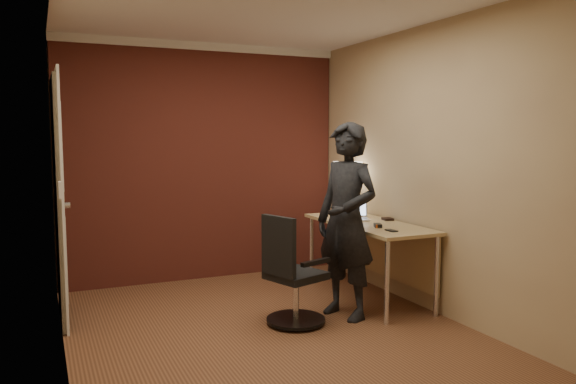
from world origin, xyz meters
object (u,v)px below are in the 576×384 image
object	(u,v)px
mouse	(378,225)
person	(347,221)
laptop	(351,212)
office_chair	(291,278)
desk_lamp	(348,173)
desk	(375,235)
wallet	(388,219)
phone	(391,231)

from	to	relation	value
mouse	person	world-z (taller)	person
laptop	office_chair	world-z (taller)	laptop
desk_lamp	mouse	world-z (taller)	desk_lamp
laptop	mouse	xyz separation A→B (m)	(-0.03, -0.53, -0.05)
desk	laptop	xyz separation A→B (m)	(-0.12, 0.25, 0.19)
desk	wallet	distance (m)	0.22
person	desk_lamp	bearing A→B (deg)	130.82
desk_lamp	office_chair	distance (m)	1.71
desk_lamp	phone	distance (m)	1.24
desk_lamp	wallet	distance (m)	0.75
laptop	desk	bearing A→B (deg)	-64.67
laptop	person	world-z (taller)	person
laptop	phone	xyz separation A→B (m)	(-0.04, -0.74, -0.06)
desk_lamp	person	distance (m)	1.24
mouse	desk	bearing A→B (deg)	84.07
phone	wallet	size ratio (longest dim) A/B	1.05
phone	person	bearing A→B (deg)	160.58
mouse	wallet	bearing A→B (deg)	67.22
desk	desk_lamp	distance (m)	0.86
person	desk	bearing A→B (deg)	106.80
desk_lamp	person	size ratio (longest dim) A/B	0.32
phone	wallet	xyz separation A→B (m)	(0.32, 0.53, 0.01)
phone	person	distance (m)	0.40
desk	person	bearing A→B (deg)	-144.43
laptop	wallet	distance (m)	0.36
desk_lamp	mouse	xyz separation A→B (m)	(-0.23, -0.93, -0.40)
desk_lamp	phone	bearing A→B (deg)	-101.64
desk_lamp	wallet	xyz separation A→B (m)	(0.08, -0.62, -0.41)
phone	laptop	bearing A→B (deg)	85.95
office_chair	laptop	bearing A→B (deg)	34.56
laptop	mouse	world-z (taller)	laptop
desk_lamp	phone	xyz separation A→B (m)	(-0.24, -1.15, -0.41)
desk	phone	size ratio (longest dim) A/B	13.04
laptop	office_chair	distance (m)	1.20
wallet	office_chair	size ratio (longest dim) A/B	0.12
desk_lamp	phone	size ratio (longest dim) A/B	4.65
laptop	phone	bearing A→B (deg)	-93.03
desk_lamp	wallet	world-z (taller)	desk_lamp
office_chair	desk_lamp	bearing A→B (deg)	42.88
desk_lamp	laptop	distance (m)	0.57
phone	person	world-z (taller)	person
office_chair	person	size ratio (longest dim) A/B	0.54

